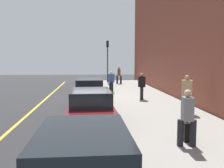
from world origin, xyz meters
name	(u,v)px	position (x,y,z in m)	size (l,w,h in m)	color
ground_plane	(92,100)	(0.00, 0.00, 0.00)	(56.00, 56.00, 0.00)	#28282B
sidewalk	(140,98)	(0.00, -3.30, 0.07)	(28.00, 4.60, 0.15)	gray
lane_stripe_centre	(44,101)	(0.00, 3.20, 0.00)	(28.00, 0.14, 0.01)	gold
snow_bank_curb	(106,109)	(-3.78, -0.70, 0.11)	(5.70, 0.56, 0.22)	white
parked_car_silver	(84,167)	(-12.42, 0.21, 0.76)	(4.68, 1.92, 1.51)	black
parked_car_maroon	(90,108)	(-6.64, 0.09, 0.76)	(4.47, 2.00, 1.51)	black
parked_car_charcoal	(90,91)	(-0.96, 0.15, 0.76)	(4.46, 1.91, 1.51)	black
pedestrian_brown_coat	(119,75)	(9.79, -2.92, 1.10)	(0.52, 0.58, 1.78)	black
pedestrian_tan_coat	(187,93)	(-5.22, -4.53, 1.13)	(0.58, 0.58, 1.84)	black
pedestrian_grey_coat	(187,116)	(-9.77, -2.78, 1.06)	(0.50, 0.56, 1.71)	black
pedestrian_black_coat	(142,85)	(-0.89, -3.21, 1.06)	(0.55, 0.52, 1.71)	black
pedestrian_blue_coat	(111,81)	(2.86, -1.53, 1.03)	(0.52, 0.51, 1.64)	black
traffic_light_pole	(108,55)	(11.28, -1.79, 3.24)	(0.35, 0.26, 4.60)	#2D2D19
rolling_suitcase	(186,132)	(-9.31, -2.95, 0.46)	(0.34, 0.22, 0.96)	black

